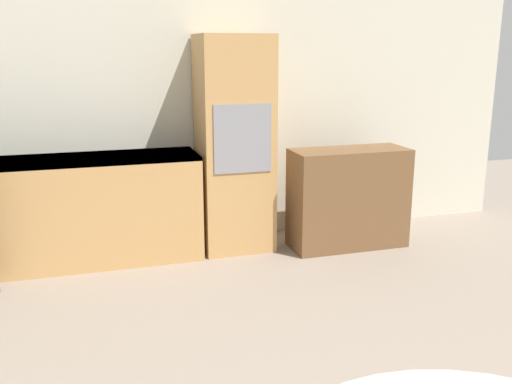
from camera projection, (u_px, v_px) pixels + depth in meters
The scene contains 4 objects.
wall_back at pixel (173, 108), 5.32m from camera, with size 7.12×0.05×2.60m.
kitchen_counter at pixel (32, 213), 4.84m from camera, with size 2.85×0.60×0.94m.
oven_unit at pixel (234, 145), 5.23m from camera, with size 0.65×0.59×1.96m.
sideboard at pixel (348, 198), 5.37m from camera, with size 1.09×0.45×0.94m.
Camera 1 is at (-0.82, 0.17, 1.85)m, focal length 40.00 mm.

